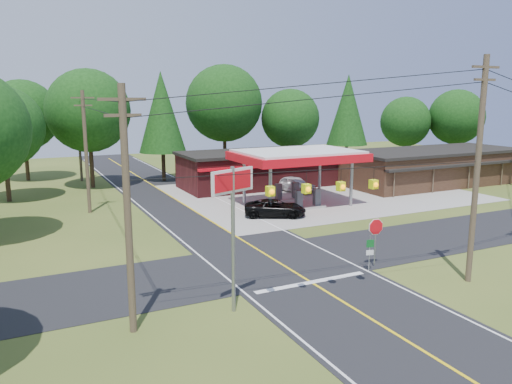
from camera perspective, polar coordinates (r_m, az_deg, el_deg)
name	(u,v)px	position (r m, az deg, el deg)	size (l,w,h in m)	color
ground	(278,262)	(29.34, 2.54, -8.03)	(120.00, 120.00, 0.00)	#3C501C
main_highway	(278,262)	(29.34, 2.54, -8.02)	(8.00, 120.00, 0.02)	black
cross_road	(278,262)	(29.34, 2.54, -8.01)	(70.00, 7.00, 0.02)	black
lane_center_yellow	(278,262)	(29.33, 2.54, -7.99)	(0.15, 110.00, 0.00)	yellow
gas_canopy	(298,157)	(43.83, 4.78, 3.97)	(10.60, 7.40, 4.88)	gray
convenience_store	(257,169)	(53.31, 0.16, 2.69)	(16.40, 7.55, 3.80)	#51171A
strip_building	(432,167)	(58.25, 19.47, 2.76)	(20.40, 8.75, 3.80)	#362116
utility_pole_near_right	(477,168)	(27.35, 23.97, 2.49)	(1.80, 0.30, 11.50)	#473828
utility_pole_near_left	(127,208)	(20.18, -14.48, -1.78)	(1.80, 0.30, 10.00)	#473828
utility_pole_far_left	(86,150)	(42.89, -18.86, 4.53)	(1.80, 0.30, 10.00)	#473828
utility_pole_north	(79,139)	(59.92, -19.56, 5.70)	(0.30, 0.30, 9.50)	#473828
overhead_beacons	(324,172)	(22.36, 7.79, 2.31)	(17.04, 2.04, 1.03)	black
treeline_backdrop	(169,117)	(50.42, -9.86, 8.42)	(70.27, 51.59, 13.30)	#332316
suv_car	(275,208)	(40.01, 2.21, -1.87)	(4.93, 4.93, 1.37)	black
sedan_car	(295,184)	(50.49, 4.48, 0.89)	(4.57, 4.57, 1.56)	silver
big_stop_sign	(233,206)	(21.57, -2.66, -1.60)	(2.30, 0.97, 6.56)	gray
octagonal_stop_sign	(376,231)	(28.70, 13.53, -4.30)	(0.97, 0.13, 2.84)	gray
route_sign_post	(370,250)	(28.22, 12.88, -6.47)	(0.41, 0.15, 2.07)	gray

